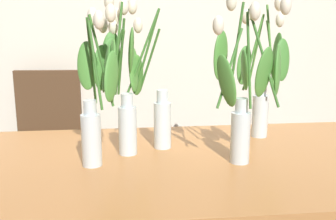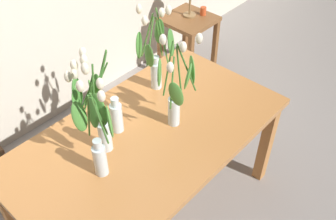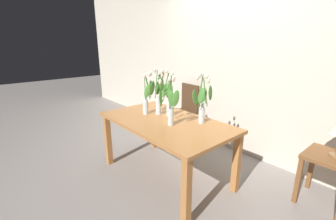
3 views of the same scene
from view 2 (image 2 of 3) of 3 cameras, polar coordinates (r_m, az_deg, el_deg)
ground_plane at (r=2.73m, az=-2.43°, el=-14.37°), size 18.00×18.00×0.00m
dining_table at (r=2.22m, az=-2.90°, el=-5.00°), size 1.60×0.90×0.74m
tulip_vase_0 at (r=2.04m, az=-9.11°, el=0.87°), size 0.19×0.18×0.57m
tulip_vase_1 at (r=1.94m, az=-11.06°, el=-0.97°), size 0.16×0.21×0.58m
tulip_vase_2 at (r=2.33m, az=-1.90°, el=7.95°), size 0.20×0.23×0.58m
tulip_vase_3 at (r=1.85m, az=-10.30°, el=-4.35°), size 0.16×0.19×0.54m
tulip_vase_4 at (r=2.05m, az=1.25°, el=2.70°), size 0.26×0.20×0.58m
side_table at (r=3.70m, az=3.05°, el=11.93°), size 0.44×0.44×0.55m
pillar_candle at (r=3.69m, az=5.26°, el=14.45°), size 0.06×0.06×0.07m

